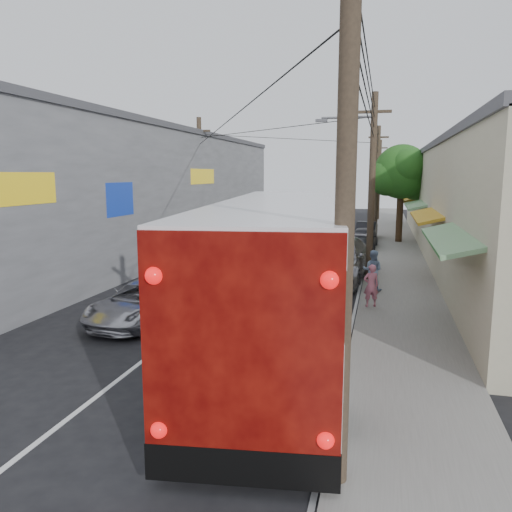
{
  "coord_description": "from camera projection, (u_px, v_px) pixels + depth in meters",
  "views": [
    {
      "loc": [
        5.71,
        -8.94,
        4.64
      ],
      "look_at": [
        1.57,
        7.31,
        1.88
      ],
      "focal_mm": 35.0,
      "sensor_mm": 36.0,
      "label": 1
    }
  ],
  "objects": [
    {
      "name": "ground",
      "position": [
        101.0,
        393.0,
        10.69
      ],
      "size": [
        120.0,
        120.0,
        0.0
      ],
      "primitive_type": "plane",
      "color": "black",
      "rests_on": "ground"
    },
    {
      "name": "sidewalk",
      "position": [
        396.0,
        256.0,
        28.22
      ],
      "size": [
        3.0,
        80.0,
        0.12
      ],
      "primitive_type": "cube",
      "color": "slate",
      "rests_on": "ground"
    },
    {
      "name": "building_right",
      "position": [
        479.0,
        200.0,
        28.53
      ],
      "size": [
        7.09,
        40.0,
        6.25
      ],
      "color": "#BFB798",
      "rests_on": "ground"
    },
    {
      "name": "building_left",
      "position": [
        135.0,
        191.0,
        29.37
      ],
      "size": [
        7.2,
        36.0,
        7.25
      ],
      "color": "gray",
      "rests_on": "ground"
    },
    {
      "name": "utility_poles",
      "position": [
        338.0,
        183.0,
        28.69
      ],
      "size": [
        11.8,
        45.28,
        8.0
      ],
      "color": "#473828",
      "rests_on": "ground"
    },
    {
      "name": "street_tree",
      "position": [
        403.0,
        174.0,
        33.13
      ],
      "size": [
        4.4,
        4.0,
        6.6
      ],
      "color": "#3F2B19",
      "rests_on": "ground"
    },
    {
      "name": "coach_bus",
      "position": [
        278.0,
        270.0,
        13.66
      ],
      "size": [
        4.59,
        13.96,
        3.95
      ],
      "rotation": [
        0.0,
        0.0,
        0.13
      ],
      "color": "white",
      "rests_on": "ground"
    },
    {
      "name": "jeepney",
      "position": [
        144.0,
        302.0,
        15.82
      ],
      "size": [
        2.56,
        4.75,
        1.27
      ],
      "primitive_type": "imported",
      "rotation": [
        0.0,
        0.0,
        -0.1
      ],
      "color": "#B6B6BD",
      "rests_on": "ground"
    },
    {
      "name": "parked_suv",
      "position": [
        337.0,
        259.0,
        22.04
      ],
      "size": [
        3.13,
        6.54,
        1.84
      ],
      "primitive_type": "imported",
      "rotation": [
        0.0,
        0.0,
        -0.09
      ],
      "color": "gray",
      "rests_on": "ground"
    },
    {
      "name": "parked_car_mid",
      "position": [
        364.0,
        238.0,
        31.22
      ],
      "size": [
        1.77,
        4.03,
        1.35
      ],
      "primitive_type": "imported",
      "rotation": [
        0.0,
        0.0,
        -0.04
      ],
      "color": "#2A2A2F",
      "rests_on": "ground"
    },
    {
      "name": "parked_car_far",
      "position": [
        366.0,
        231.0,
        35.46
      ],
      "size": [
        1.55,
        3.96,
        1.28
      ],
      "primitive_type": "imported",
      "rotation": [
        0.0,
        0.0,
        -0.05
      ],
      "color": "black",
      "rests_on": "ground"
    },
    {
      "name": "pedestrian_near",
      "position": [
        371.0,
        286.0,
        17.12
      ],
      "size": [
        0.62,
        0.5,
        1.48
      ],
      "primitive_type": "imported",
      "rotation": [
        0.0,
        0.0,
        3.46
      ],
      "color": "#D16F88",
      "rests_on": "sidewalk"
    },
    {
      "name": "pedestrian_far",
      "position": [
        373.0,
        270.0,
        19.53
      ],
      "size": [
        0.87,
        0.73,
        1.6
      ],
      "primitive_type": "imported",
      "rotation": [
        0.0,
        0.0,
        2.97
      ],
      "color": "#859CC1",
      "rests_on": "sidewalk"
    }
  ]
}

